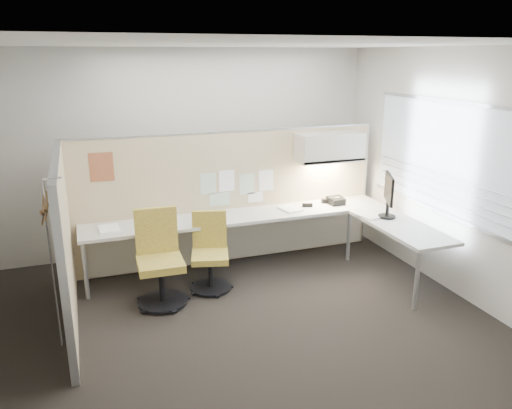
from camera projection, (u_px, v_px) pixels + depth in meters
name	position (u px, v px, depth m)	size (l,w,h in m)	color
floor	(225.00, 322.00, 5.28)	(5.50, 4.50, 0.01)	black
ceiling	(220.00, 43.00, 4.46)	(5.50, 4.50, 0.01)	white
wall_back	(178.00, 153.00, 6.90)	(5.50, 0.02, 2.80)	beige
wall_front	(331.00, 294.00, 2.85)	(5.50, 0.02, 2.80)	beige
wall_right	(451.00, 172.00, 5.76)	(0.02, 4.50, 2.80)	beige
window_pane	(451.00, 160.00, 5.71)	(0.01, 2.80, 1.30)	#92A0AA
partition_back	(230.00, 198.00, 6.64)	(4.10, 0.06, 1.75)	#C6AE89
partition_left	(66.00, 245.00, 4.99)	(0.06, 2.20, 1.75)	#C6AE89
desk	(269.00, 225.00, 6.42)	(4.00, 2.07, 0.73)	beige
overhead_bin	(330.00, 147.00, 6.71)	(0.90, 0.36, 0.38)	beige
task_light_strip	(329.00, 162.00, 6.77)	(0.60, 0.06, 0.02)	#FFEABF
pinned_papers	(236.00, 186.00, 6.59)	(1.01, 0.00, 0.47)	#8CBF8C
poster	(101.00, 167.00, 5.94)	(0.28, 0.00, 0.35)	#E0581C
chair_left	(160.00, 261.00, 5.57)	(0.56, 0.56, 1.06)	black
chair_right	(210.00, 254.00, 5.93)	(0.52, 0.54, 0.91)	black
monitor	(389.00, 193.00, 6.21)	(0.25, 0.49, 0.55)	black
phone	(336.00, 201.00, 6.84)	(0.22, 0.21, 0.12)	black
stapler	(307.00, 205.00, 6.73)	(0.14, 0.04, 0.05)	black
tape_dispenser	(325.00, 201.00, 6.91)	(0.10, 0.06, 0.06)	black
coat_hook	(47.00, 224.00, 4.00)	(0.18, 0.49, 1.45)	silver
paper_stack_0	(109.00, 229.00, 5.84)	(0.23, 0.30, 0.03)	white
paper_stack_1	(165.00, 221.00, 6.15)	(0.23, 0.30, 0.02)	white
paper_stack_2	(211.00, 219.00, 6.16)	(0.23, 0.30, 0.05)	white
paper_stack_3	(290.00, 209.00, 6.61)	(0.23, 0.30, 0.02)	white
paper_stack_4	(369.00, 216.00, 6.35)	(0.23, 0.30, 0.02)	white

